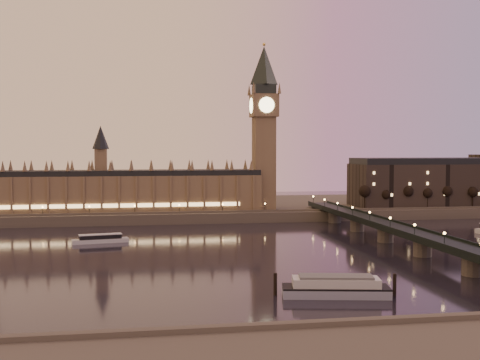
# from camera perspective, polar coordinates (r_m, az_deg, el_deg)

# --- Properties ---
(ground) EXTENTS (700.00, 700.00, 0.00)m
(ground) POSITION_cam_1_polar(r_m,az_deg,el_deg) (253.71, -4.26, -7.07)
(ground) COLOR black
(ground) RESTS_ON ground
(far_embankment) EXTENTS (560.00, 130.00, 6.00)m
(far_embankment) POSITION_cam_1_polar(r_m,az_deg,el_deg) (419.12, -2.16, -2.65)
(far_embankment) COLOR #423D35
(far_embankment) RESTS_ON ground
(palace_of_westminster) EXTENTS (180.00, 26.62, 52.00)m
(palace_of_westminster) POSITION_cam_1_polar(r_m,az_deg,el_deg) (370.97, -12.12, -0.56)
(palace_of_westminster) COLOR brown
(palace_of_westminster) RESTS_ON ground
(big_ben) EXTENTS (17.68, 17.68, 104.00)m
(big_ben) POSITION_cam_1_polar(r_m,az_deg,el_deg) (378.02, 2.28, 5.98)
(big_ben) COLOR brown
(big_ben) RESTS_ON ground
(westminster_bridge) EXTENTS (13.20, 260.00, 15.30)m
(westminster_bridge) POSITION_cam_1_polar(r_m,az_deg,el_deg) (276.24, 15.11, -5.18)
(westminster_bridge) COLOR black
(westminster_bridge) RESTS_ON ground
(city_block) EXTENTS (155.00, 45.00, 34.00)m
(city_block) POSITION_cam_1_polar(r_m,az_deg,el_deg) (437.85, 20.38, -0.07)
(city_block) COLOR black
(city_block) RESTS_ON ground
(bare_tree_0) EXTENTS (6.58, 6.58, 13.37)m
(bare_tree_0) POSITION_cam_1_polar(r_m,az_deg,el_deg) (384.08, 11.55, -1.28)
(bare_tree_0) COLOR black
(bare_tree_0) RESTS_ON ground
(bare_tree_1) EXTENTS (6.58, 6.58, 13.37)m
(bare_tree_1) POSITION_cam_1_polar(r_m,az_deg,el_deg) (389.51, 13.56, -1.25)
(bare_tree_1) COLOR black
(bare_tree_1) RESTS_ON ground
(bare_tree_2) EXTENTS (6.58, 6.58, 13.37)m
(bare_tree_2) POSITION_cam_1_polar(r_m,az_deg,el_deg) (395.40, 15.51, -1.21)
(bare_tree_2) COLOR black
(bare_tree_2) RESTS_ON ground
(bare_tree_3) EXTENTS (6.58, 6.58, 13.37)m
(bare_tree_3) POSITION_cam_1_polar(r_m,az_deg,el_deg) (401.74, 17.40, -1.17)
(bare_tree_3) COLOR black
(bare_tree_3) RESTS_ON ground
(bare_tree_4) EXTENTS (6.58, 6.58, 13.37)m
(bare_tree_4) POSITION_cam_1_polar(r_m,az_deg,el_deg) (408.50, 19.23, -1.14)
(bare_tree_4) COLOR black
(bare_tree_4) RESTS_ON ground
(bare_tree_5) EXTENTS (6.58, 6.58, 13.37)m
(bare_tree_5) POSITION_cam_1_polar(r_m,az_deg,el_deg) (415.66, 20.99, -1.10)
(bare_tree_5) COLOR black
(bare_tree_5) RESTS_ON ground
(cruise_boat_a) EXTENTS (26.55, 10.18, 4.15)m
(cruise_boat_a) POSITION_cam_1_polar(r_m,az_deg,el_deg) (291.24, -13.09, -5.47)
(cruise_boat_a) COLOR silver
(cruise_boat_a) RESTS_ON ground
(moored_barge) EXTENTS (36.30, 14.80, 6.77)m
(moored_barge) POSITION_cam_1_polar(r_m,az_deg,el_deg) (185.17, 9.07, -9.99)
(moored_barge) COLOR #848CA8
(moored_barge) RESTS_ON ground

